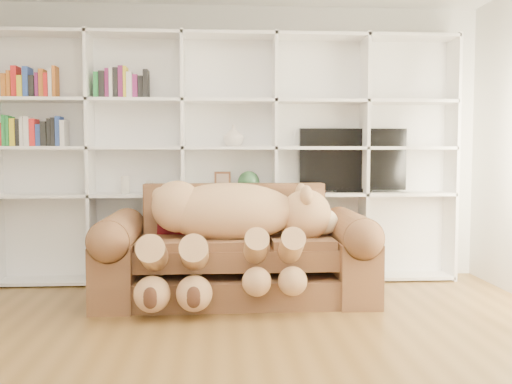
{
  "coord_description": "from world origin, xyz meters",
  "views": [
    {
      "loc": [
        -0.1,
        -3.21,
        1.26
      ],
      "look_at": [
        0.21,
        1.63,
        0.92
      ],
      "focal_mm": 40.0,
      "sensor_mm": 36.0,
      "label": 1
    }
  ],
  "objects": [
    {
      "name": "green_vase",
      "position": [
        0.19,
        2.3,
        0.97
      ],
      "size": [
        0.21,
        0.21,
        0.21
      ],
      "primitive_type": "sphere",
      "color": "#2F5B36",
      "rests_on": "bookshelf"
    },
    {
      "name": "throw_pillow",
      "position": [
        -0.44,
        1.82,
        0.68
      ],
      "size": [
        0.4,
        0.25,
        0.39
      ],
      "primitive_type": "cube",
      "rotation": [
        -0.24,
        0.0,
        -0.12
      ],
      "color": "#5A0F10",
      "rests_on": "sofa"
    },
    {
      "name": "wall_back",
      "position": [
        0.0,
        2.5,
        1.35
      ],
      "size": [
        5.0,
        0.02,
        2.7
      ],
      "primitive_type": "cube",
      "color": "silver",
      "rests_on": "floor"
    },
    {
      "name": "sofa",
      "position": [
        0.04,
        1.65,
        0.37
      ],
      "size": [
        2.31,
        1.0,
        0.97
      ],
      "color": "brown",
      "rests_on": "floor"
    },
    {
      "name": "teddy_bear",
      "position": [
        -0.01,
        1.46,
        0.67
      ],
      "size": [
        1.66,
        0.93,
        0.96
      ],
      "rotation": [
        0.0,
        0.0,
        -0.09
      ],
      "color": "tan",
      "rests_on": "sofa"
    },
    {
      "name": "floor",
      "position": [
        0.0,
        0.0,
        0.0
      ],
      "size": [
        5.0,
        5.0,
        0.0
      ],
      "primitive_type": "plane",
      "color": "brown",
      "rests_on": "ground"
    },
    {
      "name": "shelf_vase",
      "position": [
        0.04,
        2.3,
        1.42
      ],
      "size": [
        0.26,
        0.26,
        0.21
      ],
      "primitive_type": "imported",
      "rotation": [
        0.0,
        0.0,
        0.43
      ],
      "color": "beige",
      "rests_on": "bookshelf"
    },
    {
      "name": "figurine_short",
      "position": [
        -0.77,
        2.3,
        0.93
      ],
      "size": [
        0.09,
        0.09,
        0.12
      ],
      "primitive_type": "cylinder",
      "rotation": [
        0.0,
        0.0,
        -0.43
      ],
      "color": "beige",
      "rests_on": "bookshelf"
    },
    {
      "name": "figurine_tall",
      "position": [
        -1.0,
        2.3,
        0.95
      ],
      "size": [
        0.09,
        0.09,
        0.17
      ],
      "primitive_type": "cylinder",
      "rotation": [
        0.0,
        0.0,
        0.1
      ],
      "color": "beige",
      "rests_on": "bookshelf"
    },
    {
      "name": "snow_globe",
      "position": [
        -0.54,
        2.3,
        0.93
      ],
      "size": [
        0.12,
        0.12,
        0.12
      ],
      "primitive_type": "sphere",
      "color": "silver",
      "rests_on": "bookshelf"
    },
    {
      "name": "bookshelf",
      "position": [
        -0.24,
        2.36,
        1.31
      ],
      "size": [
        4.43,
        0.35,
        2.4
      ],
      "color": "white",
      "rests_on": "floor"
    },
    {
      "name": "wall_front",
      "position": [
        0.0,
        -2.5,
        1.35
      ],
      "size": [
        5.0,
        0.02,
        2.7
      ],
      "primitive_type": "cube",
      "color": "silver",
      "rests_on": "floor"
    },
    {
      "name": "picture_frame",
      "position": [
        -0.07,
        2.3,
        0.97
      ],
      "size": [
        0.16,
        0.05,
        0.2
      ],
      "primitive_type": "cube",
      "rotation": [
        0.0,
        0.0,
        -0.14
      ],
      "color": "brown",
      "rests_on": "bookshelf"
    },
    {
      "name": "tv",
      "position": [
        1.22,
        2.35,
        1.17
      ],
      "size": [
        1.06,
        0.18,
        0.63
      ],
      "color": "black",
      "rests_on": "bookshelf"
    },
    {
      "name": "gift_box",
      "position": [
        1.02,
        1.65,
        0.13
      ],
      "size": [
        0.35,
        0.33,
        0.25
      ],
      "primitive_type": "cube",
      "rotation": [
        0.0,
        0.0,
        0.12
      ],
      "color": "#C7461A",
      "rests_on": "floor"
    }
  ]
}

